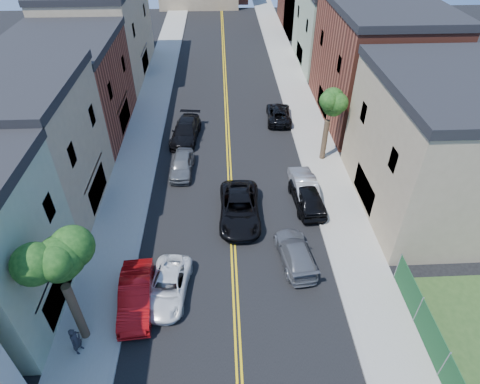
{
  "coord_description": "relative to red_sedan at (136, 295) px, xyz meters",
  "views": [
    {
      "loc": [
        -0.44,
        1.79,
        19.0
      ],
      "look_at": [
        0.61,
        23.29,
        2.0
      ],
      "focal_mm": 30.1,
      "sensor_mm": 36.0,
      "label": 1
    }
  ],
  "objects": [
    {
      "name": "sidewalk_left",
      "position": [
        -2.4,
        24.09,
        -0.72
      ],
      "size": [
        3.2,
        100.0,
        0.15
      ],
      "primitive_type": "cube",
      "color": "gray",
      "rests_on": "ground"
    },
    {
      "name": "sidewalk_right",
      "position": [
        13.4,
        24.09,
        -0.72
      ],
      "size": [
        3.2,
        100.0,
        0.15
      ],
      "primitive_type": "cube",
      "color": "gray",
      "rests_on": "ground"
    },
    {
      "name": "curb_left",
      "position": [
        -0.65,
        24.09,
        -0.72
      ],
      "size": [
        0.3,
        100.0,
        0.15
      ],
      "primitive_type": "cube",
      "color": "gray",
      "rests_on": "ground"
    },
    {
      "name": "curb_right",
      "position": [
        11.65,
        24.09,
        -0.72
      ],
      "size": [
        0.3,
        100.0,
        0.15
      ],
      "primitive_type": "cube",
      "color": "gray",
      "rests_on": "ground"
    },
    {
      "name": "bldg_left_tan_near",
      "position": [
        -8.5,
        9.09,
        3.7
      ],
      "size": [
        9.0,
        10.0,
        9.0
      ],
      "primitive_type": "cube",
      "color": "#998466",
      "rests_on": "ground"
    },
    {
      "name": "bldg_left_brick",
      "position": [
        -8.5,
        20.09,
        3.2
      ],
      "size": [
        9.0,
        12.0,
        8.0
      ],
      "primitive_type": "cube",
      "color": "brown",
      "rests_on": "ground"
    },
    {
      "name": "bldg_left_tan_far",
      "position": [
        -8.5,
        34.09,
        3.95
      ],
      "size": [
        9.0,
        16.0,
        9.5
      ],
      "primitive_type": "cube",
      "color": "#998466",
      "rests_on": "ground"
    },
    {
      "name": "bldg_right_tan",
      "position": [
        19.5,
        8.09,
        3.7
      ],
      "size": [
        9.0,
        12.0,
        9.0
      ],
      "primitive_type": "cube",
      "color": "#998466",
      "rests_on": "ground"
    },
    {
      "name": "bldg_right_brick",
      "position": [
        19.5,
        22.09,
        4.2
      ],
      "size": [
        9.0,
        14.0,
        10.0
      ],
      "primitive_type": "cube",
      "color": "brown",
      "rests_on": "ground"
    },
    {
      "name": "bldg_right_palegrn",
      "position": [
        19.5,
        36.09,
        3.45
      ],
      "size": [
        9.0,
        12.0,
        8.5
      ],
      "primitive_type": "cube",
      "color": "gray",
      "rests_on": "ground"
    },
    {
      "name": "tree_left_mid",
      "position": [
        -2.38,
        -1.9,
        5.79
      ],
      "size": [
        5.2,
        5.2,
        9.29
      ],
      "color": "#3E281F",
      "rests_on": "sidewalk_left"
    },
    {
      "name": "tree_right_far",
      "position": [
        13.42,
        14.1,
        4.96
      ],
      "size": [
        4.4,
        4.4,
        8.03
      ],
      "color": "#3E281F",
      "rests_on": "sidewalk_right"
    },
    {
      "name": "red_sedan",
      "position": [
        0.0,
        0.0,
        0.0
      ],
      "size": [
        2.08,
        4.97,
        1.6
      ],
      "primitive_type": "imported",
      "rotation": [
        0.0,
        0.0,
        0.08
      ],
      "color": "#AF0B0E",
      "rests_on": "ground"
    },
    {
      "name": "white_pickup",
      "position": [
        1.7,
        0.62,
        -0.16
      ],
      "size": [
        2.65,
        4.83,
        1.28
      ],
      "primitive_type": "imported",
      "rotation": [
        0.0,
        0.0,
        -0.12
      ],
      "color": "silver",
      "rests_on": "ground"
    },
    {
      "name": "grey_car_left",
      "position": [
        1.7,
        12.76,
        -0.07
      ],
      "size": [
        1.98,
        4.39,
        1.46
      ],
      "primitive_type": "imported",
      "rotation": [
        0.0,
        0.0,
        -0.06
      ],
      "color": "#525559",
      "rests_on": "ground"
    },
    {
      "name": "black_car_left",
      "position": [
        1.7,
        18.03,
        0.0
      ],
      "size": [
        2.94,
        5.78,
        1.61
      ],
      "primitive_type": "imported",
      "rotation": [
        0.0,
        0.0,
        -0.13
      ],
      "color": "black",
      "rests_on": "ground"
    },
    {
      "name": "grey_car_right",
      "position": [
        9.3,
        2.83,
        -0.12
      ],
      "size": [
        2.45,
        4.89,
        1.36
      ],
      "primitive_type": "imported",
      "rotation": [
        0.0,
        0.0,
        3.26
      ],
      "color": "#57595F",
      "rests_on": "ground"
    },
    {
      "name": "black_car_right",
      "position": [
        11.0,
        8.14,
        0.03
      ],
      "size": [
        2.33,
        5.0,
        1.66
      ],
      "primitive_type": "imported",
      "rotation": [
        0.0,
        0.0,
        3.22
      ],
      "color": "black",
      "rests_on": "ground"
    },
    {
      "name": "silver_car_right",
      "position": [
        11.0,
        9.64,
        -0.03
      ],
      "size": [
        1.8,
        4.72,
        1.54
      ],
      "primitive_type": "imported",
      "rotation": [
        0.0,
        0.0,
        3.18
      ],
      "color": "#AAABB1",
      "rests_on": "ground"
    },
    {
      "name": "dark_car_right_far",
      "position": [
        10.57,
        21.22,
        -0.12
      ],
      "size": [
        2.54,
        5.02,
        1.36
      ],
      "primitive_type": "imported",
      "rotation": [
        0.0,
        0.0,
        3.08
      ],
      "color": "black",
      "rests_on": "ground"
    },
    {
      "name": "black_suv_lane",
      "position": [
        6.06,
        7.02,
        0.03
      ],
      "size": [
        2.9,
        6.03,
        1.66
      ],
      "primitive_type": "imported",
      "rotation": [
        0.0,
        0.0,
        -0.02
      ],
      "color": "black",
      "rests_on": "ground"
    },
    {
      "name": "pedestrian_left",
      "position": [
        -2.46,
        -2.78,
        0.22
      ],
      "size": [
        0.61,
        0.74,
        1.74
      ],
      "primitive_type": "imported",
      "rotation": [
        0.0,
        0.0,
        1.22
      ],
      "color": "#23232A",
      "rests_on": "sidewalk_left"
    }
  ]
}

